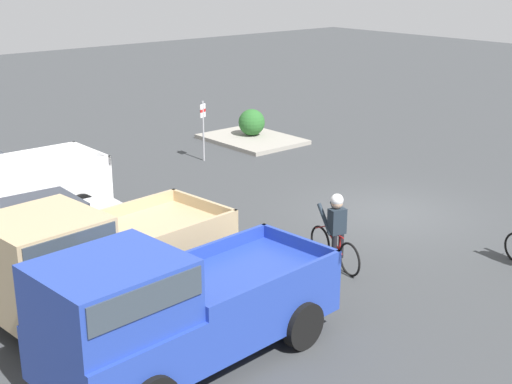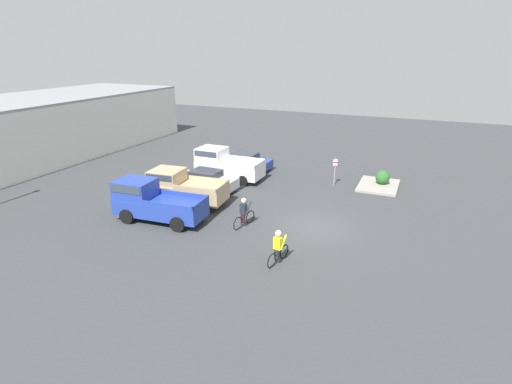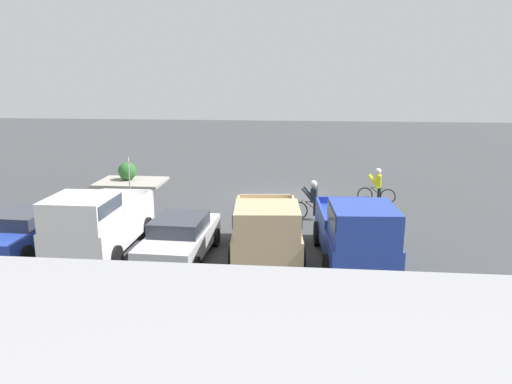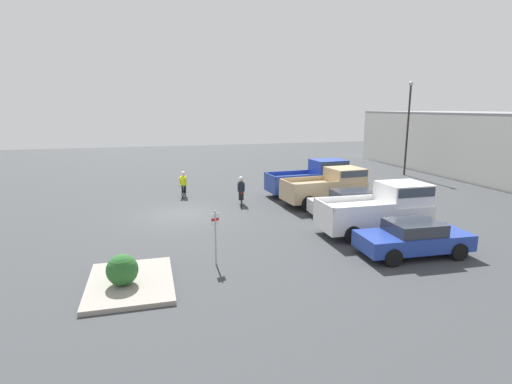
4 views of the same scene
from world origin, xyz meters
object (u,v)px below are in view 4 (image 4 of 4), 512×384
object	(u,v)px
pickup_truck_2	(382,208)
cyclist_0	(241,190)
cyclist_1	(183,183)
sedan_0	(352,204)
shrub	(122,270)
pickup_truck_0	(314,177)
lamppost	(408,122)
fire_lane_sign	(215,232)
pickup_truck_1	(330,186)
sedan_1	(413,238)

from	to	relation	value
pickup_truck_2	cyclist_0	bearing A→B (deg)	-145.36
cyclist_0	cyclist_1	size ratio (longest dim) A/B	1.08
sedan_0	pickup_truck_2	world-z (taller)	pickup_truck_2
cyclist_1	shrub	size ratio (longest dim) A/B	1.74
cyclist_0	pickup_truck_0	bearing A→B (deg)	103.51
lamppost	shrub	world-z (taller)	lamppost
fire_lane_sign	lamppost	bearing A→B (deg)	129.38
fire_lane_sign	lamppost	distance (m)	24.66
pickup_truck_1	sedan_1	world-z (taller)	pickup_truck_1
sedan_1	pickup_truck_0	bearing A→B (deg)	176.84
pickup_truck_2	fire_lane_sign	size ratio (longest dim) A/B	2.45
pickup_truck_2	lamppost	world-z (taller)	lamppost
pickup_truck_2	cyclist_1	xyz separation A→B (m)	(-10.22, -8.11, -0.30)
pickup_truck_0	fire_lane_sign	bearing A→B (deg)	-38.98
pickup_truck_1	shrub	world-z (taller)	pickup_truck_1
cyclist_0	lamppost	bearing A→B (deg)	112.53
sedan_0	cyclist_1	xyz separation A→B (m)	(-7.42, -8.11, 0.14)
lamppost	sedan_1	bearing A→B (deg)	-34.25
pickup_truck_0	sedan_1	bearing A→B (deg)	-3.16
pickup_truck_1	pickup_truck_2	xyz separation A→B (m)	(5.64, -0.05, 0.04)
pickup_truck_0	pickup_truck_2	world-z (taller)	pickup_truck_2
cyclist_0	sedan_0	bearing A→B (deg)	48.59
sedan_1	pickup_truck_2	bearing A→B (deg)	172.46
pickup_truck_2	lamppost	xyz separation A→B (m)	(-13.77, 10.91, 3.32)
shrub	sedan_1	bearing A→B (deg)	91.13
cyclist_0	pickup_truck_1	bearing A→B (deg)	72.86
pickup_truck_0	lamppost	size ratio (longest dim) A/B	0.69
pickup_truck_0	cyclist_0	bearing A→B (deg)	-76.49
pickup_truck_2	fire_lane_sign	xyz separation A→B (m)	(1.74, -7.98, 0.07)
cyclist_1	fire_lane_sign	world-z (taller)	fire_lane_sign
pickup_truck_1	cyclist_1	bearing A→B (deg)	-119.34
fire_lane_sign	shrub	world-z (taller)	fire_lane_sign
pickup_truck_0	pickup_truck_2	bearing A→B (deg)	-1.70
sedan_0	sedan_1	distance (m)	5.61
cyclist_1	fire_lane_sign	distance (m)	11.97
cyclist_1	lamppost	world-z (taller)	lamppost
sedan_0	pickup_truck_2	bearing A→B (deg)	-0.14
lamppost	shrub	distance (m)	28.01
pickup_truck_1	cyclist_0	bearing A→B (deg)	-107.14
pickup_truck_1	cyclist_0	world-z (taller)	pickup_truck_1
pickup_truck_1	pickup_truck_2	bearing A→B (deg)	-0.54
cyclist_1	shrub	xyz separation A→B (m)	(13.24, -3.08, -0.22)
cyclist_0	fire_lane_sign	xyz separation A→B (m)	(8.92, -3.02, 0.37)
pickup_truck_0	lamppost	distance (m)	12.37
sedan_0	shrub	xyz separation A→B (m)	(5.81, -11.19, -0.08)
sedan_1	sedan_0	bearing A→B (deg)	176.14
sedan_0	pickup_truck_2	distance (m)	2.84
shrub	pickup_truck_0	bearing A→B (deg)	135.04
pickup_truck_2	shrub	bearing A→B (deg)	-74.93
sedan_0	cyclist_0	distance (m)	6.63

